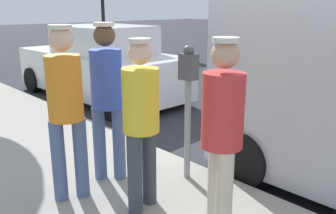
# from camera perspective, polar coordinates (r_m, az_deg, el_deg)

# --- Properties ---
(ground_plane) EXTENTS (80.00, 80.00, 0.00)m
(ground_plane) POSITION_cam_1_polar(r_m,az_deg,el_deg) (5.15, 17.76, -9.05)
(ground_plane) COLOR #2D2D33
(parking_meter_near) EXTENTS (0.14, 0.18, 1.52)m
(parking_meter_near) POSITION_cam_1_polar(r_m,az_deg,el_deg) (4.00, 3.15, 2.59)
(parking_meter_near) COLOR gray
(parking_meter_near) RESTS_ON sidewalk_slab
(pedestrian_in_red) EXTENTS (0.34, 0.34, 1.69)m
(pedestrian_in_red) POSITION_cam_1_polar(r_m,az_deg,el_deg) (2.99, 8.42, -3.27)
(pedestrian_in_red) COLOR beige
(pedestrian_in_red) RESTS_ON sidewalk_slab
(pedestrian_in_blue) EXTENTS (0.34, 0.34, 1.76)m
(pedestrian_in_blue) POSITION_cam_1_polar(r_m,az_deg,el_deg) (4.04, -9.47, 2.26)
(pedestrian_in_blue) COLOR #4C608C
(pedestrian_in_blue) RESTS_ON sidewalk_slab
(pedestrian_in_yellow) EXTENTS (0.36, 0.34, 1.65)m
(pedestrian_in_yellow) POSITION_cam_1_polar(r_m,az_deg,el_deg) (3.39, -4.21, -1.39)
(pedestrian_in_yellow) COLOR #383D47
(pedestrian_in_yellow) RESTS_ON sidewalk_slab
(pedestrian_in_orange) EXTENTS (0.34, 0.34, 1.75)m
(pedestrian_in_orange) POSITION_cam_1_polar(r_m,az_deg,el_deg) (3.69, -15.63, 0.60)
(pedestrian_in_orange) COLOR #4C608C
(pedestrian_in_orange) RESTS_ON sidewalk_slab
(parked_sedan_behind) EXTENTS (2.03, 4.44, 1.65)m
(parked_sedan_behind) POSITION_cam_1_polar(r_m,az_deg,el_deg) (8.55, -10.41, 6.34)
(parked_sedan_behind) COLOR white
(parked_sedan_behind) RESTS_ON ground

